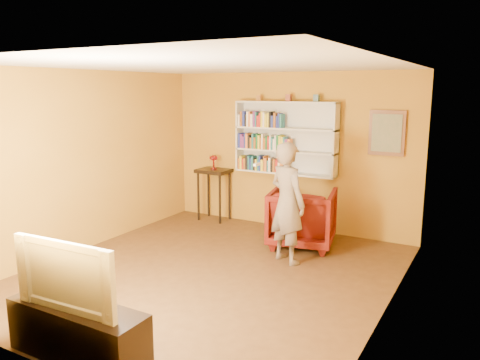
# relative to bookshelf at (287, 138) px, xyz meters

# --- Properties ---
(room_shell) EXTENTS (5.30, 5.80, 2.88)m
(room_shell) POSITION_rel_bookshelf_xyz_m (0.00, -2.41, -0.58)
(room_shell) COLOR #492F17
(room_shell) RESTS_ON ground
(bookshelf) EXTENTS (1.80, 0.29, 1.23)m
(bookshelf) POSITION_rel_bookshelf_xyz_m (0.00, 0.00, 0.00)
(bookshelf) COLOR silver
(bookshelf) RESTS_ON room_shell
(books_row_lower) EXTENTS (0.93, 0.19, 0.27)m
(books_row_lower) POSITION_rel_bookshelf_xyz_m (-0.39, -0.11, -0.46)
(books_row_lower) COLOR #9C541C
(books_row_lower) RESTS_ON bookshelf
(books_row_middle) EXTENTS (0.98, 0.19, 0.27)m
(books_row_middle) POSITION_rel_bookshelf_xyz_m (-0.39, -0.10, -0.08)
(books_row_middle) COLOR #222F9C
(books_row_middle) RESTS_ON bookshelf
(books_row_upper) EXTENTS (0.83, 0.19, 0.27)m
(books_row_upper) POSITION_rel_bookshelf_xyz_m (-0.44, -0.10, 0.30)
(books_row_upper) COLOR white
(books_row_upper) RESTS_ON bookshelf
(ornament_left) EXTENTS (0.07, 0.07, 0.10)m
(ornament_left) POSITION_rel_bookshelf_xyz_m (-0.51, -0.06, 0.67)
(ornament_left) COLOR #A86C30
(ornament_left) RESTS_ON bookshelf
(ornament_centre) EXTENTS (0.08, 0.08, 0.12)m
(ornament_centre) POSITION_rel_bookshelf_xyz_m (0.04, -0.06, 0.68)
(ornament_centre) COLOR brown
(ornament_centre) RESTS_ON bookshelf
(ornament_right) EXTENTS (0.08, 0.08, 0.12)m
(ornament_right) POSITION_rel_bookshelf_xyz_m (0.53, -0.06, 0.68)
(ornament_right) COLOR slate
(ornament_right) RESTS_ON bookshelf
(framed_painting) EXTENTS (0.55, 0.05, 0.70)m
(framed_painting) POSITION_rel_bookshelf_xyz_m (1.65, 0.05, 0.16)
(framed_painting) COLOR brown
(framed_painting) RESTS_ON room_shell
(console_table) EXTENTS (0.59, 0.45, 0.96)m
(console_table) POSITION_rel_bookshelf_xyz_m (-1.39, -0.16, -0.80)
(console_table) COLOR black
(console_table) RESTS_ON ground
(ruby_lustre) EXTENTS (0.16, 0.16, 0.26)m
(ruby_lustre) POSITION_rel_bookshelf_xyz_m (-1.39, -0.16, -0.44)
(ruby_lustre) COLOR maroon
(ruby_lustre) RESTS_ON console_table
(armchair) EXTENTS (1.16, 1.18, 0.90)m
(armchair) POSITION_rel_bookshelf_xyz_m (0.61, -0.74, -1.14)
(armchair) COLOR #4C0705
(armchair) RESTS_ON ground
(person) EXTENTS (0.74, 0.63, 1.71)m
(person) POSITION_rel_bookshelf_xyz_m (0.68, -1.49, -0.74)
(person) COLOR #6E5F50
(person) RESTS_ON ground
(game_remote) EXTENTS (0.04, 0.15, 0.04)m
(game_remote) POSITION_rel_bookshelf_xyz_m (0.35, -1.78, -0.18)
(game_remote) COLOR white
(game_remote) RESTS_ON person
(tv_cabinet) EXTENTS (1.40, 0.42, 0.50)m
(tv_cabinet) POSITION_rel_bookshelf_xyz_m (0.02, -4.66, -1.34)
(tv_cabinet) COLOR black
(tv_cabinet) RESTS_ON ground
(television) EXTENTS (1.12, 0.20, 0.64)m
(television) POSITION_rel_bookshelf_xyz_m (0.02, -4.66, -0.77)
(television) COLOR black
(television) RESTS_ON tv_cabinet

